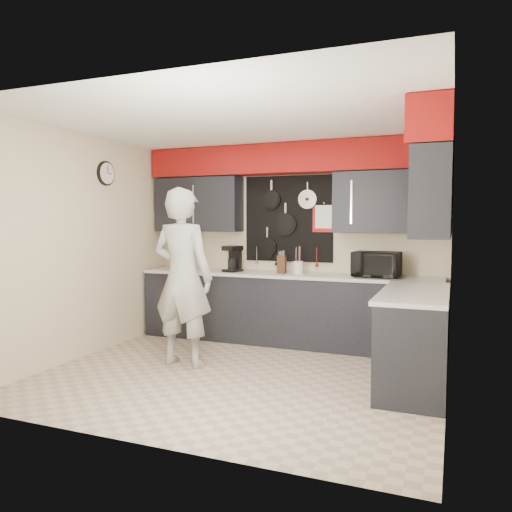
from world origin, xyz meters
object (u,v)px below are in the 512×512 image
at_px(knife_block, 282,264).
at_px(utensil_crock, 298,267).
at_px(coffee_maker, 233,258).
at_px(person, 183,277).
at_px(microwave, 376,264).

height_order(knife_block, utensil_crock, knife_block).
bearing_deg(knife_block, coffee_maker, 174.68).
relative_size(utensil_crock, person, 0.08).
distance_m(utensil_crock, person, 1.65).
bearing_deg(microwave, person, -141.26).
xyz_separation_m(utensil_crock, person, (-0.91, -1.37, -0.02)).
bearing_deg(microwave, coffee_maker, -175.60).
distance_m(coffee_maker, person, 1.32).
distance_m(knife_block, person, 1.50).
height_order(utensil_crock, coffee_maker, coffee_maker).
bearing_deg(utensil_crock, person, -123.65).
distance_m(microwave, coffee_maker, 1.88).
relative_size(knife_block, person, 0.12).
relative_size(microwave, knife_block, 2.37).
bearing_deg(knife_block, person, -123.74).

